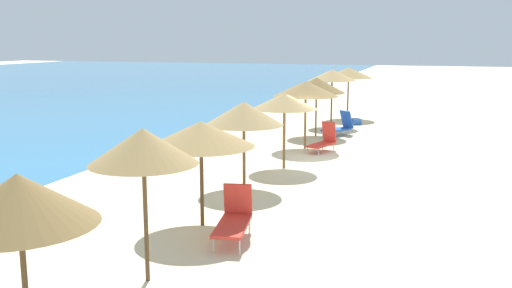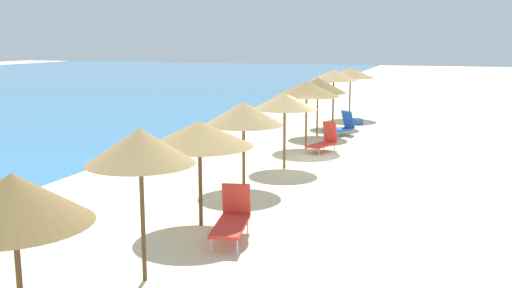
# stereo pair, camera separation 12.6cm
# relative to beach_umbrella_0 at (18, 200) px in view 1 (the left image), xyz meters

# --- Properties ---
(ground_plane) EXTENTS (160.00, 160.00, 0.00)m
(ground_plane) POSITION_rel_beach_umbrella_0_xyz_m (14.15, -0.98, -2.39)
(ground_plane) COLOR beige
(beach_umbrella_0) EXTENTS (1.96, 1.96, 2.72)m
(beach_umbrella_0) POSITION_rel_beach_umbrella_0_xyz_m (0.00, 0.00, 0.00)
(beach_umbrella_0) COLOR brown
(beach_umbrella_0) RESTS_ON ground_plane
(beach_umbrella_1) EXTENTS (1.95, 1.95, 2.81)m
(beach_umbrella_1) POSITION_rel_beach_umbrella_0_xyz_m (3.20, 0.06, 0.09)
(beach_umbrella_1) COLOR brown
(beach_umbrella_1) RESTS_ON ground_plane
(beach_umbrella_2) EXTENTS (2.49, 2.49, 2.49)m
(beach_umbrella_2) POSITION_rel_beach_umbrella_0_xyz_m (6.41, 0.37, -0.20)
(beach_umbrella_2) COLOR brown
(beach_umbrella_2) RESTS_ON ground_plane
(beach_umbrella_3) EXTENTS (2.31, 2.31, 2.56)m
(beach_umbrella_3) POSITION_rel_beach_umbrella_0_xyz_m (10.00, 0.58, -0.17)
(beach_umbrella_3) COLOR brown
(beach_umbrella_3) RESTS_ON ground_plane
(beach_umbrella_4) EXTENTS (2.21, 2.21, 2.56)m
(beach_umbrella_4) POSITION_rel_beach_umbrella_0_xyz_m (13.00, 0.20, -0.11)
(beach_umbrella_4) COLOR brown
(beach_umbrella_4) RESTS_ON ground_plane
(beach_umbrella_5) EXTENTS (2.60, 2.60, 2.70)m
(beach_umbrella_5) POSITION_rel_beach_umbrella_0_xyz_m (16.73, 0.35, 0.01)
(beach_umbrella_5) COLOR brown
(beach_umbrella_5) RESTS_ON ground_plane
(beach_umbrella_6) EXTENTS (2.58, 2.58, 2.66)m
(beach_umbrella_6) POSITION_rel_beach_umbrella_0_xyz_m (19.80, 0.58, -0.08)
(beach_umbrella_6) COLOR brown
(beach_umbrella_6) RESTS_ON ground_plane
(beach_umbrella_7) EXTENTS (2.40, 2.40, 2.85)m
(beach_umbrella_7) POSITION_rel_beach_umbrella_0_xyz_m (23.06, 0.50, 0.17)
(beach_umbrella_7) COLOR brown
(beach_umbrella_7) RESTS_ON ground_plane
(beach_umbrella_8) EXTENTS (2.64, 2.64, 2.81)m
(beach_umbrella_8) POSITION_rel_beach_umbrella_0_xyz_m (26.23, 0.18, 0.13)
(beach_umbrella_8) COLOR brown
(beach_umbrella_8) RESTS_ON ground_plane
(lounge_chair_0) EXTENTS (1.74, 0.93, 1.13)m
(lounge_chair_0) POSITION_rel_beach_umbrella_0_xyz_m (5.75, -0.67, -1.91)
(lounge_chair_0) COLOR red
(lounge_chair_0) RESTS_ON ground_plane
(lounge_chair_2) EXTENTS (1.61, 1.37, 1.12)m
(lounge_chair_2) POSITION_rel_beach_umbrella_0_xyz_m (20.29, -0.43, -1.97)
(lounge_chair_2) COLOR blue
(lounge_chair_2) RESTS_ON ground_plane
(lounge_chair_3) EXTENTS (1.55, 1.00, 1.14)m
(lounge_chair_3) POSITION_rel_beach_umbrella_0_xyz_m (16.28, -0.50, -1.96)
(lounge_chair_3) COLOR red
(lounge_chair_3) RESTS_ON ground_plane
(cooler_box) EXTENTS (0.66, 0.65, 0.31)m
(cooler_box) POSITION_rel_beach_umbrella_0_xyz_m (23.95, -0.61, -2.24)
(cooler_box) COLOR blue
(cooler_box) RESTS_ON ground_plane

